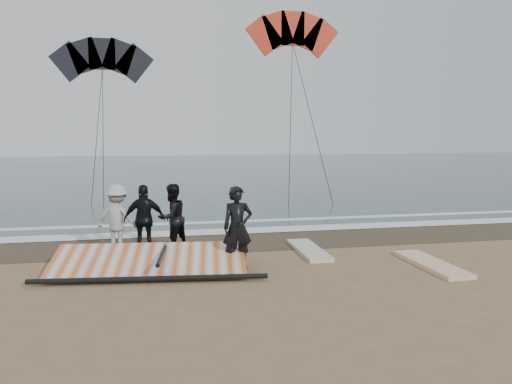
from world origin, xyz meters
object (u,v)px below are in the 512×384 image
man_main (238,228)px  board_cream (309,250)px  board_white (431,264)px  sail_rig (146,263)px

man_main → board_cream: bearing=26.1°
board_white → sail_rig: (-6.55, 0.81, 0.15)m
sail_rig → board_white: bearing=-7.1°
board_cream → man_main: bearing=-149.0°
man_main → board_white: bearing=-12.9°
man_main → board_white: 4.63m
man_main → sail_rig: bearing=174.1°
board_white → sail_rig: bearing=172.3°
man_main → sail_rig: size_ratio=0.39×
man_main → sail_rig: 2.20m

